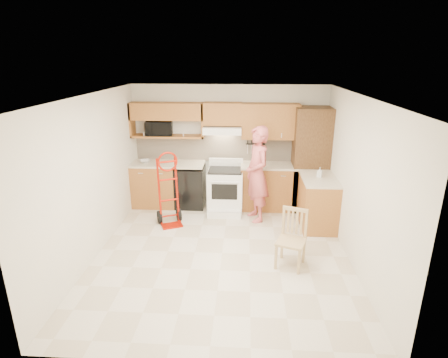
# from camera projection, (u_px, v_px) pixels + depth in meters

# --- Properties ---
(floor) EXTENTS (4.00, 4.50, 0.02)m
(floor) POSITION_uv_depth(u_px,v_px,m) (222.00, 254.00, 5.88)
(floor) COLOR #C0B194
(floor) RESTS_ON ground
(ceiling) EXTENTS (4.00, 4.50, 0.02)m
(ceiling) POSITION_uv_depth(u_px,v_px,m) (222.00, 95.00, 5.07)
(ceiling) COLOR white
(ceiling) RESTS_ON ground
(wall_back) EXTENTS (4.00, 0.02, 2.50)m
(wall_back) POSITION_uv_depth(u_px,v_px,m) (229.00, 145.00, 7.61)
(wall_back) COLOR beige
(wall_back) RESTS_ON ground
(wall_front) EXTENTS (4.00, 0.02, 2.50)m
(wall_front) POSITION_uv_depth(u_px,v_px,m) (206.00, 259.00, 3.33)
(wall_front) COLOR beige
(wall_front) RESTS_ON ground
(wall_left) EXTENTS (0.02, 4.50, 2.50)m
(wall_left) POSITION_uv_depth(u_px,v_px,m) (92.00, 178.00, 5.59)
(wall_left) COLOR beige
(wall_left) RESTS_ON ground
(wall_right) EXTENTS (0.02, 4.50, 2.50)m
(wall_right) POSITION_uv_depth(u_px,v_px,m) (357.00, 183.00, 5.36)
(wall_right) COLOR beige
(wall_right) RESTS_ON ground
(backsplash) EXTENTS (3.92, 0.03, 0.55)m
(backsplash) POSITION_uv_depth(u_px,v_px,m) (229.00, 148.00, 7.60)
(backsplash) COLOR beige
(backsplash) RESTS_ON wall_back
(lower_cab_left) EXTENTS (0.90, 0.60, 0.90)m
(lower_cab_left) POSITION_uv_depth(u_px,v_px,m) (155.00, 185.00, 7.66)
(lower_cab_left) COLOR #9C682C
(lower_cab_left) RESTS_ON ground
(dishwasher) EXTENTS (0.60, 0.60, 0.85)m
(dishwasher) POSITION_uv_depth(u_px,v_px,m) (190.00, 187.00, 7.63)
(dishwasher) COLOR black
(dishwasher) RESTS_ON ground
(lower_cab_right) EXTENTS (1.14, 0.60, 0.90)m
(lower_cab_right) POSITION_uv_depth(u_px,v_px,m) (268.00, 187.00, 7.52)
(lower_cab_right) COLOR #9C682C
(lower_cab_right) RESTS_ON ground
(countertop_left) EXTENTS (1.50, 0.63, 0.04)m
(countertop_left) POSITION_uv_depth(u_px,v_px,m) (168.00, 164.00, 7.49)
(countertop_left) COLOR #BEB299
(countertop_left) RESTS_ON lower_cab_left
(countertop_right) EXTENTS (1.14, 0.63, 0.04)m
(countertop_right) POSITION_uv_depth(u_px,v_px,m) (269.00, 165.00, 7.37)
(countertop_right) COLOR #BEB299
(countertop_right) RESTS_ON lower_cab_right
(cab_return_right) EXTENTS (0.60, 1.00, 0.90)m
(cab_return_right) POSITION_uv_depth(u_px,v_px,m) (317.00, 203.00, 6.72)
(cab_return_right) COLOR #9C682C
(cab_return_right) RESTS_ON ground
(countertop_return) EXTENTS (0.63, 1.00, 0.04)m
(countertop_return) POSITION_uv_depth(u_px,v_px,m) (320.00, 179.00, 6.57)
(countertop_return) COLOR #BEB299
(countertop_return) RESTS_ON cab_return_right
(pantry_tall) EXTENTS (0.70, 0.60, 2.10)m
(pantry_tall) POSITION_uv_depth(u_px,v_px,m) (310.00, 160.00, 7.29)
(pantry_tall) COLOR brown
(pantry_tall) RESTS_ON ground
(upper_cab_left) EXTENTS (1.50, 0.33, 0.34)m
(upper_cab_left) POSITION_uv_depth(u_px,v_px,m) (167.00, 111.00, 7.28)
(upper_cab_left) COLOR #9C682C
(upper_cab_left) RESTS_ON wall_back
(upper_shelf_mw) EXTENTS (1.50, 0.33, 0.04)m
(upper_shelf_mw) POSITION_uv_depth(u_px,v_px,m) (168.00, 136.00, 7.44)
(upper_shelf_mw) COLOR #9C682C
(upper_shelf_mw) RESTS_ON wall_back
(upper_cab_center) EXTENTS (0.76, 0.33, 0.44)m
(upper_cab_center) POSITION_uv_depth(u_px,v_px,m) (223.00, 114.00, 7.23)
(upper_cab_center) COLOR #9C682C
(upper_cab_center) RESTS_ON wall_back
(upper_cab_right) EXTENTS (1.14, 0.33, 0.70)m
(upper_cab_right) POSITION_uv_depth(u_px,v_px,m) (270.00, 121.00, 7.22)
(upper_cab_right) COLOR #9C682C
(upper_cab_right) RESTS_ON wall_back
(range_hood) EXTENTS (0.76, 0.46, 0.14)m
(range_hood) POSITION_uv_depth(u_px,v_px,m) (223.00, 130.00, 7.27)
(range_hood) COLOR white
(range_hood) RESTS_ON wall_back
(knife_strip) EXTENTS (0.40, 0.05, 0.29)m
(knife_strip) POSITION_uv_depth(u_px,v_px,m) (255.00, 147.00, 7.53)
(knife_strip) COLOR black
(knife_strip) RESTS_ON backsplash
(microwave) EXTENTS (0.57, 0.42, 0.30)m
(microwave) POSITION_uv_depth(u_px,v_px,m) (159.00, 128.00, 7.40)
(microwave) COLOR black
(microwave) RESTS_ON upper_shelf_mw
(range) EXTENTS (0.70, 0.92, 1.03)m
(range) POSITION_uv_depth(u_px,v_px,m) (225.00, 187.00, 7.32)
(range) COLOR white
(range) RESTS_ON ground
(person) EXTENTS (0.64, 0.78, 1.83)m
(person) POSITION_uv_depth(u_px,v_px,m) (257.00, 174.00, 6.82)
(person) COLOR #BD5455
(person) RESTS_ON ground
(hand_truck) EXTENTS (0.64, 0.62, 1.27)m
(hand_truck) POSITION_uv_depth(u_px,v_px,m) (169.00, 193.00, 6.69)
(hand_truck) COLOR #A41303
(hand_truck) RESTS_ON ground
(dining_chair) EXTENTS (0.52, 0.54, 0.89)m
(dining_chair) POSITION_uv_depth(u_px,v_px,m) (291.00, 240.00, 5.38)
(dining_chair) COLOR tan
(dining_chair) RESTS_ON ground
(soap_bottle) EXTENTS (0.11, 0.11, 0.18)m
(soap_bottle) POSITION_uv_depth(u_px,v_px,m) (320.00, 172.00, 6.57)
(soap_bottle) COLOR white
(soap_bottle) RESTS_ON countertop_return
(bowl) EXTENTS (0.28, 0.28, 0.05)m
(bowl) POSITION_uv_depth(u_px,v_px,m) (145.00, 161.00, 7.51)
(bowl) COLOR white
(bowl) RESTS_ON countertop_left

